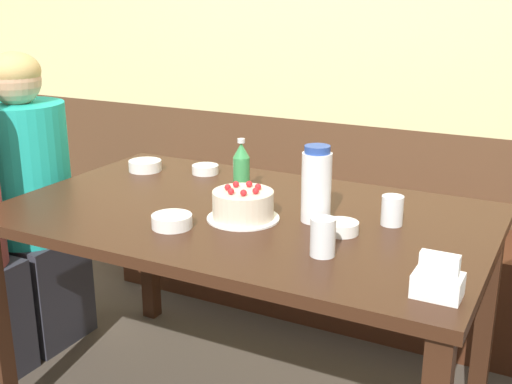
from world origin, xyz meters
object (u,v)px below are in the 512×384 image
birthday_cake (243,205)px  person_teal_shirt (29,207)px  napkin_holder (438,281)px  water_pitcher (316,185)px  glass_water_tall (392,210)px  bowl_soup_white (205,169)px  bench_seat (333,265)px  bowl_side_dish (145,166)px  soju_bottle (241,168)px  bowl_rice_small (341,228)px  bowl_sauce_shallow (172,221)px  glass_tumbler_short (323,237)px

birthday_cake → person_teal_shirt: person_teal_shirt is taller
napkin_holder → person_teal_shirt: (-1.69, 0.38, -0.20)m
water_pitcher → napkin_holder: (0.44, -0.34, -0.08)m
glass_water_tall → bowl_soup_white: bearing=164.2°
bench_seat → bowl_side_dish: size_ratio=16.61×
soju_bottle → person_teal_shirt: 0.96m
bowl_rice_small → bowl_sauce_shallow: (-0.46, -0.18, 0.00)m
napkin_holder → bowl_side_dish: size_ratio=0.87×
bowl_rice_small → person_teal_shirt: (-1.36, 0.10, -0.18)m
water_pitcher → person_teal_shirt: (-1.25, 0.04, -0.28)m
bowl_sauce_shallow → bowl_rice_small: bearing=21.9°
bench_seat → bowl_sauce_shallow: bearing=-96.4°
birthday_cake → bowl_soup_white: bearing=134.2°
soju_bottle → bowl_soup_white: soju_bottle is taller
glass_water_tall → bowl_sauce_shallow: bearing=-150.5°
glass_tumbler_short → bowl_sauce_shallow: bearing=-178.9°
bench_seat → birthday_cake: 1.06m
bowl_soup_white → bowl_sauce_shallow: (0.22, -0.54, 0.00)m
bowl_soup_white → person_teal_shirt: 0.74m
water_pitcher → glass_water_tall: water_pitcher is taller
bowl_side_dish → soju_bottle: bearing=-11.2°
napkin_holder → bowl_soup_white: size_ratio=1.09×
water_pitcher → bowl_sauce_shallow: 0.44m
birthday_cake → bowl_rice_small: (0.31, 0.02, -0.03)m
bench_seat → glass_water_tall: size_ratio=23.62×
bowl_side_dish → person_teal_shirt: (-0.45, -0.19, -0.18)m
bowl_sauce_shallow → bowl_side_dish: bearing=133.7°
birthday_cake → bowl_side_dish: 0.68m
soju_bottle → napkin_holder: 0.90m
bowl_rice_small → glass_water_tall: size_ratio=1.13×
bowl_side_dish → glass_water_tall: 1.03m
glass_tumbler_short → person_teal_shirt: (-1.37, 0.28, -0.21)m
bench_seat → bowl_soup_white: 0.81m
bowl_rice_small → bowl_side_dish: (-0.91, 0.29, 0.00)m
person_teal_shirt → birthday_cake: bearing=-6.8°
bowl_rice_small → person_teal_shirt: size_ratio=0.08×
glass_tumbler_short → person_teal_shirt: bearing=168.6°
bench_seat → bowl_sauce_shallow: 1.19m
person_teal_shirt → glass_water_tall: bearing=1.4°
bowl_soup_white → bowl_rice_small: 0.77m
bowl_sauce_shallow → glass_tumbler_short: size_ratio=1.17×
water_pitcher → bowl_sauce_shallow: (-0.35, -0.25, -0.09)m
birthday_cake → napkin_holder: bearing=-21.5°
napkin_holder → bowl_rice_small: bearing=140.2°
glass_tumbler_short → napkin_holder: bearing=-17.7°
bowl_rice_small → glass_tumbler_short: bearing=-85.9°
bowl_soup_white → water_pitcher: bearing=-27.2°
bowl_soup_white → bench_seat: bearing=56.5°
bowl_side_dish → bowl_sauce_shallow: (0.45, -0.47, -0.00)m
glass_tumbler_short → glass_water_tall: bearing=72.9°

